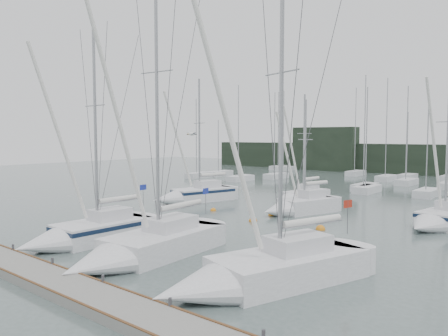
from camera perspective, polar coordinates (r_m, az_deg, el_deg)
The scene contains 17 objects.
ground at distance 23.28m, azimuth -10.04°, elevation -11.87°, with size 160.00×160.00×0.00m, color #4C5C59.
dock at distance 20.48m, azimuth -21.06°, elevation -13.77°, with size 24.00×2.00×0.40m, color slate.
far_treeline at distance 78.44m, azimuth 26.87°, elevation 0.91°, with size 90.00×4.00×5.00m, color black.
far_building_left at distance 83.21m, azimuth 13.03°, elevation 2.46°, with size 12.00×3.00×8.00m, color black.
mast_forest at distance 60.65m, azimuth 21.18°, elevation -1.67°, with size 56.15×27.27×14.68m.
sailboat_near_left at distance 27.40m, azimuth -18.28°, elevation -8.28°, with size 3.14×8.84×13.93m.
sailboat_near_center at distance 23.06m, azimuth -11.54°, elevation -10.57°, with size 3.91×10.48×16.66m.
sailboat_near_right at distance 18.81m, azimuth 3.32°, elevation -13.88°, with size 6.14×10.48×15.44m.
sailboat_mid_a at distance 42.54m, azimuth -4.41°, elevation -3.61°, with size 4.71×8.91×12.76m.
sailboat_mid_b at distance 42.03m, azimuth 9.57°, elevation -3.89°, with size 3.09×7.04×11.08m.
sailboat_mid_c at distance 36.52m, azimuth 9.36°, elevation -5.06°, with size 4.46×7.43×10.15m.
sailboat_mid_d at distance 34.12m, azimuth 26.24°, elevation -6.09°, with size 3.76×7.86×12.40m.
buoy_a at distance 33.13m, azimuth 3.80°, elevation -6.97°, with size 0.64×0.64×0.64m, color orange.
buoy_b at distance 30.93m, azimuth 12.48°, elevation -7.87°, with size 0.66×0.66×0.66m, color orange.
buoy_c at distance 37.66m, azimuth -1.42°, elevation -5.60°, with size 0.50×0.50×0.50m, color orange.
seagull at distance 21.59m, azimuth -4.24°, elevation 4.47°, with size 0.91×0.47×0.19m.
buoy_d at distance 35.68m, azimuth 6.17°, elevation -6.17°, with size 0.48×0.48×0.48m, color orange.
Camera 1 is at (17.06, -14.47, 6.44)m, focal length 35.00 mm.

